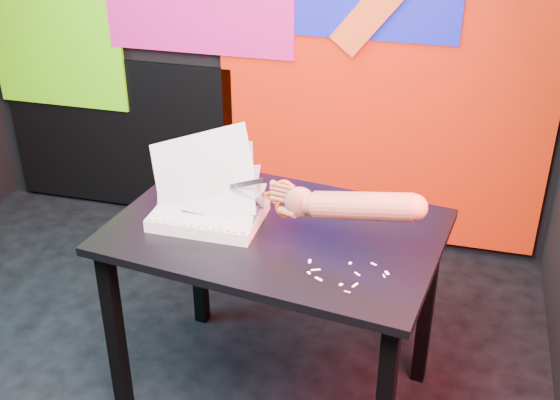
% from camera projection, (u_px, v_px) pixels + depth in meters
% --- Properties ---
extents(room, '(3.01, 3.01, 2.71)m').
position_uv_depth(room, '(92.00, 67.00, 1.96)').
color(room, black).
rests_on(room, ground).
extents(backdrop, '(2.88, 0.05, 2.08)m').
position_uv_depth(backdrop, '(262.00, 56.00, 3.37)').
color(backdrop, red).
rests_on(backdrop, ground).
extents(work_table, '(1.18, 0.86, 0.75)m').
position_uv_depth(work_table, '(276.00, 253.00, 2.41)').
color(work_table, black).
rests_on(work_table, ground).
extents(printout_stack, '(0.42, 0.27, 0.34)m').
position_uv_depth(printout_stack, '(208.00, 212.00, 2.39)').
color(printout_stack, beige).
rests_on(printout_stack, work_table).
extents(scissors, '(0.24, 0.05, 0.14)m').
position_uv_depth(scissors, '(280.00, 198.00, 2.26)').
color(scissors, '#AFAFAF').
rests_on(scissors, printout_stack).
extents(hand_forearm, '(0.49, 0.14, 0.17)m').
position_uv_depth(hand_forearm, '(352.00, 205.00, 2.15)').
color(hand_forearm, '#9A4E37').
rests_on(hand_forearm, work_table).
extents(paper_clippings, '(0.26, 0.18, 0.00)m').
position_uv_depth(paper_clippings, '(343.00, 274.00, 2.12)').
color(paper_clippings, white).
rests_on(paper_clippings, work_table).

